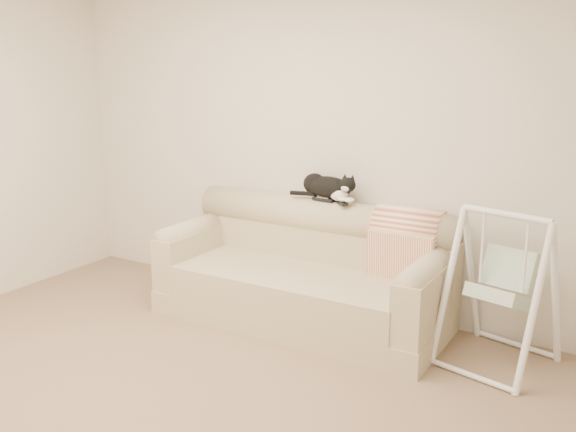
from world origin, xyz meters
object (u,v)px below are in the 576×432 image
object	(u,v)px
remote_a	(323,199)
baby_swing	(501,288)
sofa	(306,275)
tuxedo_cat	(328,187)
remote_b	(342,202)

from	to	relation	value
remote_a	baby_swing	distance (m)	1.49
sofa	tuxedo_cat	size ratio (longest dim) A/B	3.92
remote_b	remote_a	bearing A→B (deg)	171.42
remote_a	tuxedo_cat	bearing A→B (deg)	49.91
baby_swing	remote_b	bearing A→B (deg)	170.75
remote_a	baby_swing	bearing A→B (deg)	-9.17
remote_b	tuxedo_cat	bearing A→B (deg)	159.42
remote_a	tuxedo_cat	size ratio (longest dim) A/B	0.33
tuxedo_cat	baby_swing	bearing A→B (deg)	-10.46
remote_a	remote_b	distance (m)	0.17
baby_swing	tuxedo_cat	bearing A→B (deg)	169.54
sofa	baby_swing	bearing A→B (deg)	-0.27
sofa	tuxedo_cat	world-z (taller)	tuxedo_cat
tuxedo_cat	remote_a	bearing A→B (deg)	-130.09
remote_b	baby_swing	size ratio (longest dim) A/B	0.15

